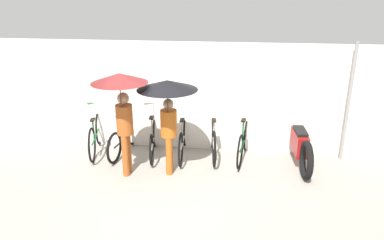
{
  "coord_description": "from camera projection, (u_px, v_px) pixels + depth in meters",
  "views": [
    {
      "loc": [
        1.45,
        -5.82,
        3.58
      ],
      "look_at": [
        0.58,
        1.26,
        1.0
      ],
      "focal_mm": 35.0,
      "sensor_mm": 36.0,
      "label": 1
    }
  ],
  "objects": [
    {
      "name": "parked_bicycle_5",
      "position": [
        243.0,
        142.0,
        8.09
      ],
      "size": [
        0.44,
        1.69,
        1.09
      ],
      "rotation": [
        0.0,
        0.0,
        1.42
      ],
      "color": "black",
      "rests_on": "ground"
    },
    {
      "name": "parked_bicycle_0",
      "position": [
        96.0,
        135.0,
        8.41
      ],
      "size": [
        0.53,
        1.72,
        1.03
      ],
      "rotation": [
        0.0,
        0.0,
        1.78
      ],
      "color": "black",
      "rests_on": "ground"
    },
    {
      "name": "pedestrian_center",
      "position": [
        168.0,
        98.0,
        6.98
      ],
      "size": [
        1.14,
        1.14,
        1.95
      ],
      "rotation": [
        0.0,
        0.0,
        3.26
      ],
      "color": "#B25619",
      "rests_on": "ground"
    },
    {
      "name": "awning_pole",
      "position": [
        348.0,
        103.0,
        7.76
      ],
      "size": [
        0.07,
        0.07,
        2.54
      ],
      "color": "gray",
      "rests_on": "ground"
    },
    {
      "name": "motorcycle",
      "position": [
        299.0,
        144.0,
        7.89
      ],
      "size": [
        0.58,
        2.2,
        0.95
      ],
      "rotation": [
        0.0,
        0.0,
        1.62
      ],
      "color": "black",
      "rests_on": "ground"
    },
    {
      "name": "parked_bicycle_4",
      "position": [
        213.0,
        139.0,
        8.21
      ],
      "size": [
        0.44,
        1.71,
        1.01
      ],
      "rotation": [
        0.0,
        0.0,
        1.68
      ],
      "color": "black",
      "rests_on": "ground"
    },
    {
      "name": "back_wall",
      "position": [
        171.0,
        96.0,
        8.42
      ],
      "size": [
        12.47,
        0.12,
        2.44
      ],
      "color": "silver",
      "rests_on": "ground"
    },
    {
      "name": "parked_bicycle_2",
      "position": [
        153.0,
        140.0,
        8.27
      ],
      "size": [
        0.44,
        1.62,
        1.08
      ],
      "rotation": [
        0.0,
        0.0,
        1.72
      ],
      "color": "black",
      "rests_on": "ground"
    },
    {
      "name": "pedestrian_leading",
      "position": [
        121.0,
        95.0,
        6.91
      ],
      "size": [
        1.05,
        1.05,
        2.09
      ],
      "rotation": [
        0.0,
        0.0,
        3.13
      ],
      "color": "#9E4C1E",
      "rests_on": "ground"
    },
    {
      "name": "ground_plane",
      "position": [
        152.0,
        194.0,
        6.82
      ],
      "size": [
        30.0,
        30.0,
        0.0
      ],
      "primitive_type": "plane",
      "color": "gray"
    },
    {
      "name": "parked_bicycle_1",
      "position": [
        124.0,
        138.0,
        8.36
      ],
      "size": [
        0.44,
        1.71,
        1.05
      ],
      "rotation": [
        0.0,
        0.0,
        1.44
      ],
      "color": "black",
      "rests_on": "ground"
    },
    {
      "name": "parked_bicycle_3",
      "position": [
        183.0,
        139.0,
        8.27
      ],
      "size": [
        0.44,
        1.8,
        1.07
      ],
      "rotation": [
        0.0,
        0.0,
        1.62
      ],
      "color": "black",
      "rests_on": "ground"
    }
  ]
}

